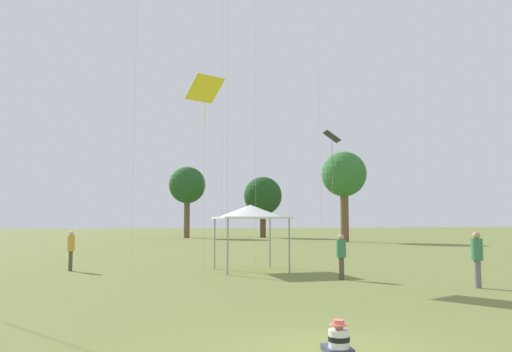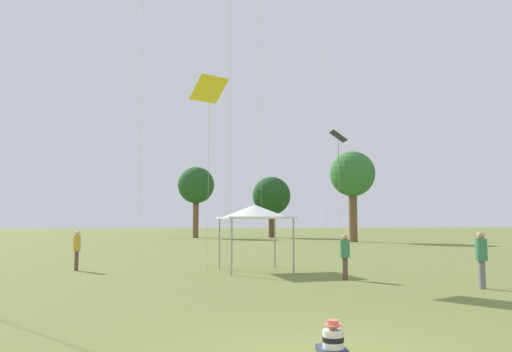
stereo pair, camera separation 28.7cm
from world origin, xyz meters
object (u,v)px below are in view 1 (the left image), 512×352
(seated_toddler, at_px, (338,340))
(distant_tree_2, at_px, (344,175))
(canopy_tent, at_px, (250,212))
(person_standing_4, at_px, (341,253))
(kite_7, at_px, (332,139))
(distant_tree_1, at_px, (187,186))
(distant_tree_0, at_px, (263,196))
(person_standing_1, at_px, (477,254))
(person_standing_3, at_px, (71,247))
(kite_3, at_px, (205,91))

(seated_toddler, relative_size, distant_tree_2, 0.06)
(canopy_tent, bearing_deg, person_standing_4, -58.37)
(kite_7, xyz_separation_m, distant_tree_1, (-4.53, 37.12, -0.55))
(kite_7, relative_size, distant_tree_2, 0.81)
(distant_tree_0, distance_m, distant_tree_2, 16.27)
(kite_7, bearing_deg, distant_tree_2, 26.00)
(person_standing_1, distance_m, person_standing_4, 4.75)
(distant_tree_2, bearing_deg, seated_toddler, -115.28)
(person_standing_3, distance_m, canopy_tent, 8.13)
(kite_3, height_order, distant_tree_2, distant_tree_2)
(person_standing_4, xyz_separation_m, canopy_tent, (-2.51, 4.08, 1.59))
(distant_tree_1, height_order, distant_tree_2, distant_tree_2)
(kite_3, height_order, distant_tree_0, kite_3)
(person_standing_1, distance_m, kite_3, 12.70)
(seated_toddler, height_order, person_standing_1, person_standing_1)
(distant_tree_1, distance_m, distant_tree_2, 22.45)
(kite_3, bearing_deg, kite_7, -118.75)
(person_standing_3, bearing_deg, person_standing_1, 163.71)
(person_standing_1, bearing_deg, distant_tree_0, -48.65)
(seated_toddler, bearing_deg, kite_3, 97.27)
(person_standing_3, relative_size, canopy_tent, 0.58)
(person_standing_1, height_order, kite_3, kite_3)
(person_standing_1, bearing_deg, kite_7, -46.33)
(person_standing_4, height_order, canopy_tent, canopy_tent)
(person_standing_3, bearing_deg, seated_toddler, 128.46)
(person_standing_1, xyz_separation_m, distant_tree_2, (11.75, 35.23, 6.03))
(person_standing_3, relative_size, kite_7, 0.22)
(person_standing_3, bearing_deg, canopy_tent, -176.17)
(canopy_tent, bearing_deg, seated_toddler, -98.35)
(person_standing_4, xyz_separation_m, kite_3, (-4.67, 3.76, 6.89))
(distant_tree_0, xyz_separation_m, distant_tree_2, (4.75, -15.48, 1.57))
(canopy_tent, height_order, distant_tree_2, distant_tree_2)
(kite_3, bearing_deg, person_standing_4, 162.83)
(canopy_tent, bearing_deg, distant_tree_1, 86.44)
(kite_7, bearing_deg, distant_tree_1, 59.90)
(distant_tree_0, xyz_separation_m, distant_tree_1, (-10.08, 1.37, 1.33))
(person_standing_3, bearing_deg, kite_3, 175.64)
(seated_toddler, xyz_separation_m, distant_tree_2, (19.63, 41.57, 6.92))
(person_standing_3, height_order, canopy_tent, canopy_tent)
(canopy_tent, height_order, kite_7, kite_7)
(kite_7, bearing_deg, kite_3, -177.46)
(person_standing_1, relative_size, canopy_tent, 0.61)
(person_standing_1, height_order, distant_tree_1, distant_tree_1)
(kite_3, xyz_separation_m, distant_tree_0, (15.02, 43.59, -2.34))
(person_standing_4, distance_m, canopy_tent, 5.05)
(canopy_tent, bearing_deg, distant_tree_0, 73.45)
(kite_7, bearing_deg, distant_tree_0, 44.11)
(person_standing_3, bearing_deg, person_standing_4, 167.77)
(distant_tree_2, bearing_deg, kite_3, -125.12)
(person_standing_1, distance_m, canopy_tent, 9.59)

